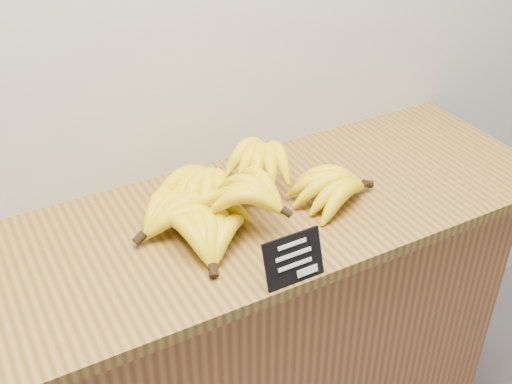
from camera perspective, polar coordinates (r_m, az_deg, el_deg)
name	(u,v)px	position (r m, az deg, el deg)	size (l,w,h in m)	color
counter	(247,355)	(1.82, -0.78, -14.27)	(1.30, 0.50, 0.90)	brown
counter_top	(246,219)	(1.51, -0.91, -2.39)	(1.56, 0.54, 0.03)	olive
chalkboard_sign	(294,259)	(1.29, 3.36, -5.96)	(0.13, 0.01, 0.10)	black
banana_pile	(233,196)	(1.47, -2.08, -0.37)	(0.58, 0.36, 0.12)	yellow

